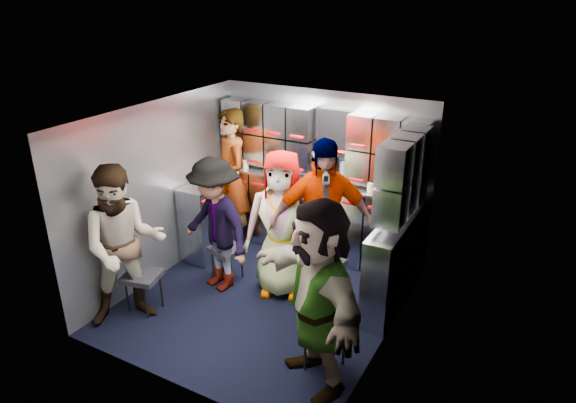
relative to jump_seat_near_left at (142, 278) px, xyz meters
The scene contains 29 objects.
floor 1.35m from the jump_seat_near_left, 36.03° to the left, with size 3.00×3.00×0.00m, color black.
wall_back 2.58m from the jump_seat_near_left, 65.12° to the left, with size 2.80×0.04×2.10m, color gray.
wall_left 1.07m from the jump_seat_near_left, 114.62° to the left, with size 0.04×3.00×2.10m, color gray.
wall_right 2.65m from the jump_seat_near_left, 17.31° to the left, with size 0.04×3.00×2.10m, color gray.
ceiling 2.15m from the jump_seat_near_left, 36.03° to the left, with size 2.80×3.00×0.02m, color silver.
cart_bank_back 2.31m from the jump_seat_near_left, 62.92° to the left, with size 2.68×0.38×0.99m, color #9298A1.
cart_bank_left 1.34m from the jump_seat_near_left, 96.04° to the left, with size 0.38×0.76×0.99m, color #9298A1.
counter 2.39m from the jump_seat_near_left, 62.92° to the left, with size 2.68×0.42×0.03m, color #B4B6BB.
locker_bank_back 2.61m from the jump_seat_near_left, 63.58° to the left, with size 2.68×0.28×0.82m, color #9298A1.
locker_bank_right 2.94m from the jump_seat_near_left, 32.47° to the left, with size 0.28×1.00×0.82m, color #9298A1.
right_cabinet 2.68m from the jump_seat_near_left, 30.66° to the left, with size 0.28×1.20×1.00m, color #9298A1.
coffee_niche 2.72m from the jump_seat_near_left, 60.50° to the left, with size 0.46×0.16×0.84m, color black, non-canonical shape.
red_latch_strip 2.19m from the jump_seat_near_left, 60.47° to the left, with size 2.60×0.02×0.03m, color #920309.
jump_seat_near_left is the anchor object (origin of this frame).
jump_seat_mid_left 1.04m from the jump_seat_near_left, 65.71° to the left, with size 0.44×0.42×0.42m.
jump_seat_center 1.65m from the jump_seat_near_left, 47.10° to the left, with size 0.38×0.36×0.42m.
jump_seat_mid_right 2.02m from the jump_seat_near_left, 38.22° to the left, with size 0.40×0.38×0.41m.
jump_seat_near_right 2.10m from the jump_seat_near_left, ahead, with size 0.48×0.47×0.45m.
attendant_standing 1.79m from the jump_seat_near_left, 90.00° to the left, with size 0.68×0.45×1.87m, color black.
attendant_arc_a 0.50m from the jump_seat_near_left, 90.00° to the right, with size 0.83×0.65×1.71m, color black.
attendant_arc_b 0.97m from the jump_seat_near_left, 60.87° to the left, with size 1.02×0.58×1.57m, color black.
attendant_arc_c 1.59m from the jump_seat_near_left, 42.50° to the left, with size 0.82×0.54×1.69m, color black.
attendant_arc_d 1.99m from the jump_seat_near_left, 33.97° to the left, with size 1.10×0.46×1.88m, color black.
attendant_arc_e 2.16m from the jump_seat_near_left, ahead, with size 1.62×0.52×1.75m, color black.
bottle_left 2.18m from the jump_seat_near_left, 78.70° to the left, with size 0.07×0.07×0.22m, color white.
bottle_mid 2.18m from the jump_seat_near_left, 79.46° to the left, with size 0.06×0.06×0.25m, color white.
bottle_right 2.58m from the jump_seat_near_left, 54.68° to the left, with size 0.07×0.07×0.28m, color white.
cup_left 2.11m from the jump_seat_near_left, 88.94° to the left, with size 0.08×0.08×0.10m, color #CABA8F.
cup_right 2.76m from the jump_seat_near_left, 48.15° to the left, with size 0.08×0.08×0.10m, color #CABA8F.
Camera 1 is at (2.57, -4.14, 3.28)m, focal length 32.00 mm.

